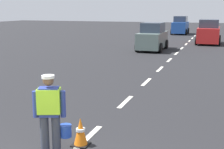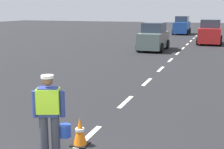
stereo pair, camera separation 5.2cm
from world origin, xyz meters
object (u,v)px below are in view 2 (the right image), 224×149
(car_outgoing_far, at_px, (210,33))
(car_oncoming_second, at_px, (154,37))
(road_worker, at_px, (50,110))
(traffic_cone_near, at_px, (80,132))
(car_oncoming_third, at_px, (182,26))

(car_outgoing_far, relative_size, car_oncoming_second, 1.02)
(road_worker, distance_m, traffic_cone_near, 0.91)
(traffic_cone_near, distance_m, car_oncoming_second, 16.86)
(car_outgoing_far, xyz_separation_m, car_oncoming_third, (-3.68, 10.12, 0.02))
(car_oncoming_second, bearing_deg, road_worker, -84.87)
(road_worker, height_order, car_oncoming_second, car_oncoming_second)
(road_worker, height_order, car_outgoing_far, car_outgoing_far)
(car_outgoing_far, bearing_deg, car_oncoming_third, 109.97)
(car_oncoming_third, bearing_deg, road_worker, -87.38)
(road_worker, distance_m, car_outgoing_far, 23.08)
(road_worker, xyz_separation_m, car_oncoming_second, (-1.55, 17.27, -0.00))
(car_oncoming_second, bearing_deg, car_outgoing_far, 56.94)
(road_worker, bearing_deg, car_oncoming_second, 95.13)
(traffic_cone_near, relative_size, car_oncoming_third, 0.16)
(traffic_cone_near, relative_size, car_oncoming_second, 0.16)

